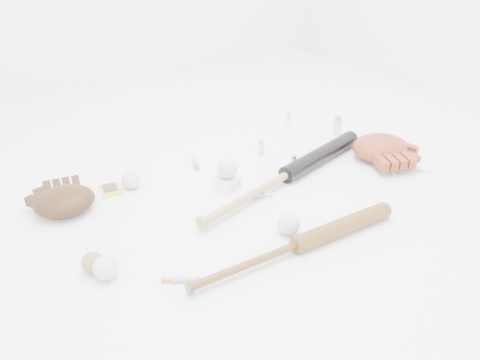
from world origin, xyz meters
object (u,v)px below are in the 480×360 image
bat_dark (287,175)px  glove_dark (64,201)px  pedestal (227,182)px  bat_wood (297,245)px

bat_dark → glove_dark: glove_dark is taller
bat_dark → glove_dark: 0.83m
glove_dark → pedestal: glove_dark is taller
bat_dark → bat_wood: 0.43m
bat_dark → bat_wood: size_ratio=1.21×
bat_wood → glove_dark: bearing=133.1°
glove_dark → pedestal: 0.59m
bat_dark → pedestal: bat_dark is taller
bat_dark → glove_dark: size_ratio=3.82×
bat_wood → pedestal: size_ratio=9.83×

